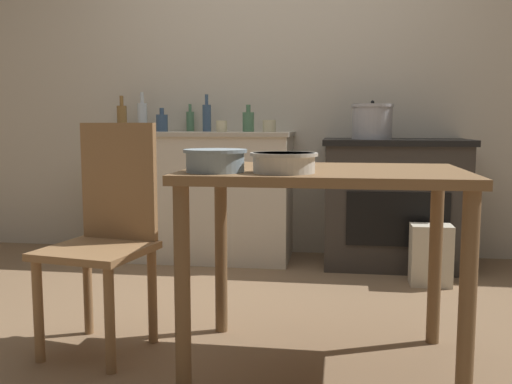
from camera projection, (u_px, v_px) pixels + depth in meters
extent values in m
plane|color=#896B4C|center=(243.00, 322.00, 2.76)|extent=(14.00, 14.00, 0.00)
cube|color=beige|center=(280.00, 80.00, 4.16)|extent=(8.00, 0.07, 2.55)
cube|color=beige|center=(194.00, 197.00, 4.06)|extent=(1.37, 0.53, 0.87)
cube|color=#B6AD9C|center=(193.00, 134.00, 4.00)|extent=(1.40, 0.56, 0.03)
cube|color=#38332D|center=(394.00, 206.00, 3.84)|extent=(0.91, 0.56, 0.81)
cube|color=black|center=(395.00, 142.00, 3.79)|extent=(0.95, 0.60, 0.04)
cube|color=black|center=(398.00, 220.00, 3.56)|extent=(0.64, 0.01, 0.34)
cube|color=olive|center=(324.00, 173.00, 2.16)|extent=(1.04, 0.74, 0.03)
cylinder|color=brown|center=(182.00, 292.00, 1.97)|extent=(0.06, 0.06, 0.75)
cylinder|color=brown|center=(467.00, 305.00, 1.83)|extent=(0.06, 0.06, 0.75)
cylinder|color=brown|center=(221.00, 252.00, 2.59)|extent=(0.06, 0.06, 0.75)
cylinder|color=brown|center=(435.00, 259.00, 2.45)|extent=(0.06, 0.06, 0.75)
cube|color=#997047|center=(96.00, 251.00, 2.35)|extent=(0.46, 0.46, 0.03)
cube|color=#997047|center=(119.00, 181.00, 2.49)|extent=(0.36, 0.09, 0.51)
cylinder|color=#997047|center=(38.00, 311.00, 2.27)|extent=(0.04, 0.04, 0.42)
cylinder|color=#997047|center=(110.00, 320.00, 2.17)|extent=(0.04, 0.04, 0.42)
cylinder|color=#997047|center=(88.00, 289.00, 2.58)|extent=(0.04, 0.04, 0.42)
cylinder|color=#997047|center=(152.00, 296.00, 2.48)|extent=(0.04, 0.04, 0.42)
cube|color=beige|center=(431.00, 255.00, 3.37)|extent=(0.24, 0.17, 0.36)
cylinder|color=#A8A8AD|center=(372.00, 123.00, 3.72)|extent=(0.26, 0.26, 0.21)
cylinder|color=#A8A8AD|center=(372.00, 106.00, 3.71)|extent=(0.27, 0.27, 0.02)
sphere|color=black|center=(373.00, 102.00, 3.70)|extent=(0.02, 0.02, 0.02)
cylinder|color=silver|center=(284.00, 163.00, 1.98)|extent=(0.21, 0.21, 0.07)
cylinder|color=beige|center=(284.00, 154.00, 1.97)|extent=(0.23, 0.23, 0.01)
cylinder|color=#93A8B2|center=(215.00, 161.00, 2.01)|extent=(0.21, 0.21, 0.08)
cylinder|color=#8597A0|center=(215.00, 151.00, 2.01)|extent=(0.23, 0.23, 0.01)
cylinder|color=olive|center=(122.00, 119.00, 4.16)|extent=(0.07, 0.07, 0.19)
cylinder|color=olive|center=(122.00, 101.00, 4.14)|extent=(0.03, 0.03, 0.07)
cylinder|color=#517F5B|center=(248.00, 122.00, 3.96)|extent=(0.08, 0.08, 0.13)
cylinder|color=#517F5B|center=(248.00, 109.00, 3.95)|extent=(0.03, 0.03, 0.05)
cylinder|color=silver|center=(142.00, 117.00, 4.15)|extent=(0.07, 0.07, 0.20)
cylinder|color=silver|center=(142.00, 98.00, 4.14)|extent=(0.03, 0.03, 0.08)
cylinder|color=#3D5675|center=(162.00, 123.00, 4.07)|extent=(0.08, 0.08, 0.12)
cylinder|color=#3D5675|center=(162.00, 111.00, 4.06)|extent=(0.03, 0.03, 0.05)
cylinder|color=#517F5B|center=(190.00, 122.00, 4.20)|extent=(0.06, 0.06, 0.14)
cylinder|color=#517F5B|center=(190.00, 108.00, 4.19)|extent=(0.02, 0.02, 0.06)
cylinder|color=#3D5675|center=(207.00, 118.00, 4.06)|extent=(0.06, 0.06, 0.19)
cylinder|color=#3D5675|center=(207.00, 100.00, 4.04)|extent=(0.02, 0.02, 0.07)
cylinder|color=beige|center=(222.00, 126.00, 3.85)|extent=(0.07, 0.07, 0.08)
cylinder|color=beige|center=(269.00, 126.00, 3.86)|extent=(0.09, 0.09, 0.08)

